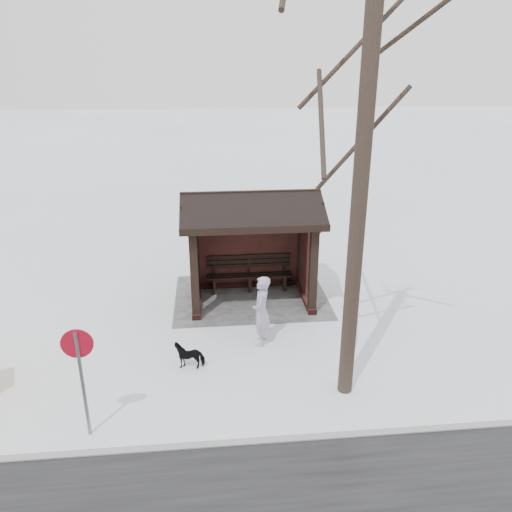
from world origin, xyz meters
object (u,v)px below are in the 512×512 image
at_px(bus_shelter, 251,224).
at_px(road_sign, 79,359).
at_px(tree_near, 370,62).
at_px(pedestrian, 261,311).
at_px(dog, 190,354).

bearing_deg(bus_shelter, road_sign, 57.02).
height_order(tree_near, road_sign, tree_near).
bearing_deg(tree_near, bus_shelter, -71.01).
relative_size(tree_near, road_sign, 4.31).
distance_m(pedestrian, dog, 1.89).
distance_m(bus_shelter, road_sign, 6.15).
relative_size(bus_shelter, road_sign, 1.72).
xyz_separation_m(bus_shelter, road_sign, (3.33, 5.13, -0.63)).
height_order(bus_shelter, pedestrian, bus_shelter).
xyz_separation_m(tree_near, road_sign, (4.83, 0.77, -4.62)).
relative_size(bus_shelter, pedestrian, 2.13).
relative_size(dog, road_sign, 0.32).
height_order(pedestrian, dog, pedestrian).
distance_m(tree_near, pedestrian, 5.84).
relative_size(bus_shelter, dog, 5.45).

